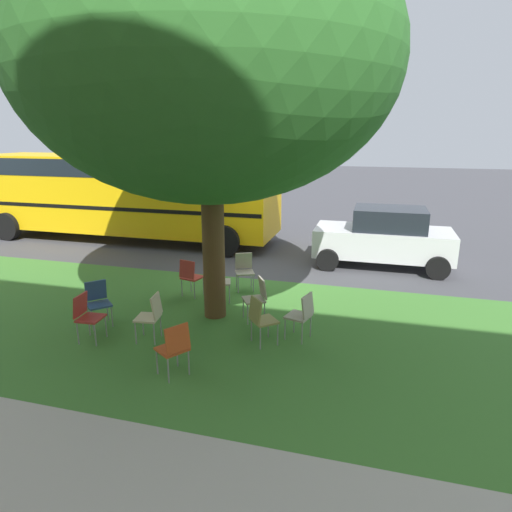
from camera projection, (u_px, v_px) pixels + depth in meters
ground at (254, 276)px, 11.49m from camera, size 80.00×80.00×0.00m
grass_verge at (209, 326)px, 8.52m from camera, size 48.00×6.00×0.01m
sidewalk_strip at (50, 505)px, 4.44m from camera, size 48.00×2.80×0.01m
street_tree at (208, 62)px, 7.74m from camera, size 6.75×6.75×7.33m
chair_0 at (218, 279)px, 9.69m from camera, size 0.53×0.53×0.88m
chair_1 at (151, 314)px, 7.82m from camera, size 0.48×0.48×0.88m
chair_2 at (174, 346)px, 6.64m from camera, size 0.58×0.57×0.88m
chair_3 at (244, 268)px, 10.43m from camera, size 0.55×0.56×0.88m
chair_4 at (87, 314)px, 7.82m from camera, size 0.45×0.45×0.88m
chair_5 at (98, 300)px, 8.48m from camera, size 0.59×0.59×0.88m
chair_6 at (261, 317)px, 7.68m from camera, size 0.59×0.59×0.88m
chair_7 at (257, 296)px, 8.69m from camera, size 0.57×0.57×0.88m
chair_8 at (190, 275)px, 9.95m from camera, size 0.50×0.51×0.88m
chair_9 at (302, 313)px, 7.86m from camera, size 0.52×0.51×0.88m
parked_car at (384, 237)px, 12.18m from camera, size 3.70×1.92×1.65m
school_bus at (126, 189)px, 15.06m from camera, size 10.40×2.80×2.88m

